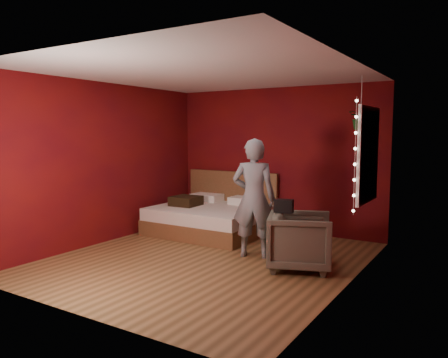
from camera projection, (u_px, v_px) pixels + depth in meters
floor at (207, 259)px, 6.20m from camera, size 4.50×4.50×0.00m
room_walls at (207, 141)px, 6.02m from camera, size 4.04×4.54×2.62m
window at (368, 155)px, 5.77m from camera, size 0.05×0.97×1.27m
fairy_lights at (355, 157)px, 5.34m from camera, size 0.04×0.04×1.45m
bed at (213, 217)px, 7.87m from camera, size 1.92×1.63×1.05m
person at (254, 198)px, 6.25m from camera, size 0.72×0.58×1.71m
armchair at (300, 241)px, 5.74m from camera, size 1.05×1.03×0.74m
handbag at (284, 206)px, 5.75m from camera, size 0.26×0.16×0.18m
throw_pillow at (186, 201)px, 7.91m from camera, size 0.49×0.49×0.17m
hanging_plant at (361, 117)px, 6.23m from camera, size 0.39×0.37×0.77m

